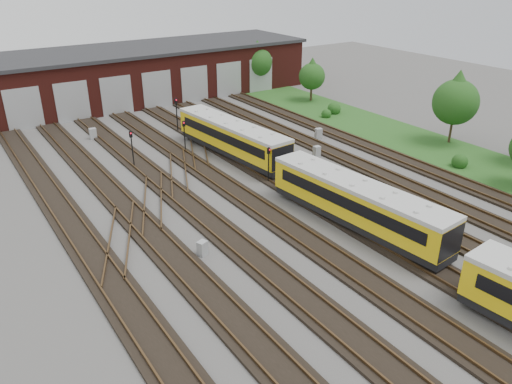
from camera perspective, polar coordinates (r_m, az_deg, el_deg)
ground at (r=33.89m, az=7.79°, el=-4.20°), size 120.00×120.00×0.00m
track_network at (r=34.12m, az=6.94°, el=-3.72°), size 30.40×70.00×0.33m
maintenance_shed at (r=66.27m, az=-15.84°, el=12.68°), size 51.00×12.50×6.35m
grass_verge at (r=52.98m, az=16.33°, el=6.03°), size 8.00×55.00×0.05m
metro_train at (r=33.77m, az=11.49°, el=-1.17°), size 3.69×46.01×2.86m
signal_mast_0 at (r=43.92m, az=-14.00°, el=5.28°), size 0.29×0.27×3.29m
signal_mast_1 at (r=39.62m, az=1.44°, el=3.61°), size 0.29×0.28×3.01m
signal_mast_2 at (r=52.51m, az=-9.07°, el=9.18°), size 0.29×0.27×3.60m
signal_mast_3 at (r=46.90m, az=-8.20°, el=6.81°), size 0.29×0.27×2.97m
relay_cabinet_0 at (r=30.73m, az=-6.15°, el=-6.41°), size 0.70×0.64×0.95m
relay_cabinet_1 at (r=52.86m, az=-18.13°, el=6.35°), size 0.71×0.60×1.10m
relay_cabinet_2 at (r=45.16m, az=-2.59°, el=4.38°), size 0.61×0.52×0.96m
relay_cabinet_3 at (r=45.99m, az=6.96°, el=4.63°), size 0.63×0.53×1.00m
relay_cabinet_4 at (r=50.75m, az=7.15°, el=6.64°), size 0.76×0.69×1.06m
tree_0 at (r=69.50m, az=0.16°, el=15.05°), size 4.02×4.02×6.67m
tree_1 at (r=64.22m, az=6.43°, el=13.34°), size 3.29×3.29×5.44m
tree_2 at (r=51.65m, az=21.94°, el=10.07°), size 4.32×4.32×7.16m
bush_0 at (r=46.73m, az=22.30°, el=3.46°), size 1.38×1.38×1.38m
bush_1 at (r=57.97m, az=8.05°, el=8.97°), size 1.13×1.13×1.13m
bush_2 at (r=59.59m, az=8.93°, el=9.58°), size 1.55×1.55×1.55m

